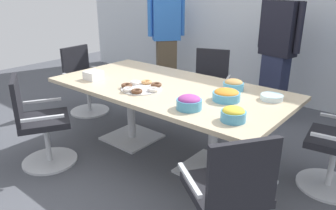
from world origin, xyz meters
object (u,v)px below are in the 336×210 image
object	(u,v)px
plate_stack	(272,97)
snack_bowl_chips_yellow	(233,114)
napkin_pile	(94,75)
person_standing_1	(278,49)
office_chair_1	(85,84)
snack_bowl_candy_mix	(189,102)
office_chair_3	(228,201)
snack_bowl_chips_orange	(226,95)
person_standing_0	(166,35)
office_chair_0	(209,89)
donut_platter	(141,87)
snack_bowl_cookies	(233,85)
conference_table	(168,98)
office_chair_2	(39,126)

from	to	relation	value
plate_stack	snack_bowl_chips_yellow	bearing A→B (deg)	-93.16
napkin_pile	plate_stack	bearing A→B (deg)	18.60
snack_bowl_chips_yellow	napkin_pile	world-z (taller)	snack_bowl_chips_yellow
person_standing_1	plate_stack	size ratio (longest dim) A/B	9.16
snack_bowl_chips_yellow	person_standing_1	bearing A→B (deg)	103.80
office_chair_1	snack_bowl_candy_mix	world-z (taller)	office_chair_1
office_chair_3	snack_bowl_chips_orange	size ratio (longest dim) A/B	3.77
person_standing_0	office_chair_0	bearing A→B (deg)	102.63
office_chair_0	snack_bowl_chips_orange	bearing A→B (deg)	108.22
person_standing_1	donut_platter	world-z (taller)	person_standing_1
person_standing_0	person_standing_1	bearing A→B (deg)	128.23
snack_bowl_candy_mix	snack_bowl_chips_orange	size ratio (longest dim) A/B	0.87
snack_bowl_cookies	snack_bowl_candy_mix	distance (m)	0.67
donut_platter	conference_table	bearing A→B (deg)	58.68
snack_bowl_candy_mix	snack_bowl_chips_orange	bearing A→B (deg)	71.05
office_chair_2	person_standing_0	size ratio (longest dim) A/B	0.51
office_chair_0	snack_bowl_candy_mix	distance (m)	1.68
person_standing_1	plate_stack	bearing A→B (deg)	123.99
conference_table	office_chair_2	bearing A→B (deg)	-131.04
snack_bowl_chips_orange	donut_platter	bearing A→B (deg)	-163.03
snack_bowl_cookies	snack_bowl_chips_yellow	xyz separation A→B (m)	(0.36, -0.66, 0.00)
office_chair_3	donut_platter	xyz separation A→B (m)	(-1.31, 0.57, 0.36)
office_chair_0	person_standing_0	world-z (taller)	person_standing_0
office_chair_0	snack_bowl_chips_orange	world-z (taller)	office_chair_0
person_standing_1	person_standing_0	bearing A→B (deg)	12.00
conference_table	office_chair_0	distance (m)	1.13
conference_table	snack_bowl_chips_orange	bearing A→B (deg)	0.56
snack_bowl_cookies	office_chair_3	bearing A→B (deg)	-61.54
conference_table	snack_bowl_candy_mix	xyz separation A→B (m)	(0.53, -0.37, 0.18)
snack_bowl_chips_orange	donut_platter	xyz separation A→B (m)	(-0.80, -0.24, -0.03)
snack_bowl_chips_yellow	plate_stack	world-z (taller)	snack_bowl_chips_yellow
snack_bowl_cookies	snack_bowl_chips_orange	world-z (taller)	snack_bowl_cookies
office_chair_2	plate_stack	bearing A→B (deg)	64.34
office_chair_2	person_standing_1	distance (m)	2.98
office_chair_2	office_chair_3	bearing A→B (deg)	34.42
office_chair_2	plate_stack	distance (m)	2.21
conference_table	office_chair_3	bearing A→B (deg)	-34.67
napkin_pile	snack_bowl_cookies	bearing A→B (deg)	24.80
snack_bowl_candy_mix	napkin_pile	distance (m)	1.30
snack_bowl_candy_mix	napkin_pile	xyz separation A→B (m)	(-1.30, 0.05, -0.01)
snack_bowl_candy_mix	donut_platter	xyz separation A→B (m)	(-0.67, 0.13, -0.04)
snack_bowl_cookies	office_chair_1	bearing A→B (deg)	-177.43
office_chair_0	conference_table	bearing A→B (deg)	80.53
person_standing_1	snack_bowl_cookies	bearing A→B (deg)	109.03
snack_bowl_chips_orange	snack_bowl_chips_yellow	bearing A→B (deg)	-53.45
donut_platter	plate_stack	size ratio (longest dim) A/B	2.08
office_chair_1	plate_stack	distance (m)	2.66
snack_bowl_chips_orange	donut_platter	world-z (taller)	snack_bowl_chips_orange
office_chair_0	office_chair_3	distance (m)	2.34
person_standing_0	snack_bowl_chips_orange	xyz separation A→B (m)	(2.13, -1.73, -0.12)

